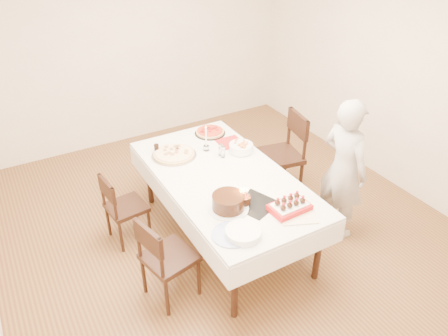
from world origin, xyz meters
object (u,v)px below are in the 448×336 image
taper_candle (206,138)px  layer_cake (228,202)px  chair_left_savory (126,207)px  strawberry_box (290,206)px  person (343,170)px  birthday_cake (244,196)px  pizza_white (174,154)px  pizza_pepperoni (210,132)px  cola_glass (157,148)px  dining_table (224,207)px  chair_right_savory (279,156)px  pasta_bowl (241,148)px  chair_left_dessert (170,257)px

taper_candle → layer_cake: bearing=-107.4°
chair_left_savory → strawberry_box: size_ratio=2.30×
person → taper_candle: size_ratio=5.09×
person → strawberry_box: bearing=101.9°
layer_cake → birthday_cake: size_ratio=2.65×
pizza_white → taper_candle: (0.35, -0.06, 0.13)m
pizza_pepperoni → cola_glass: 0.70m
pizza_pepperoni → strawberry_box: size_ratio=1.02×
dining_table → taper_candle: taper_candle is taller
pizza_white → pizza_pepperoni: same height
chair_left_savory → birthday_cake: 1.30m
chair_right_savory → taper_candle: 0.95m
chair_right_savory → cola_glass: size_ratio=10.58×
dining_table → chair_left_savory: 0.98m
person → taper_candle: (-1.00, 1.01, 0.15)m
pizza_pepperoni → layer_cake: bearing=-111.9°
person → pizza_pepperoni: bearing=25.6°
taper_candle → person: bearing=-45.4°
pizza_pepperoni → birthday_cake: birthday_cake is taller
chair_right_savory → pizza_white: (-1.20, 0.21, 0.27)m
pizza_white → pizza_pepperoni: size_ratio=1.35×
chair_left_savory → layer_cake: layer_cake is taller
chair_right_savory → strawberry_box: size_ratio=2.98×
pasta_bowl → taper_candle: 0.38m
layer_cake → pizza_white: bearing=91.9°
chair_right_savory → person: bearing=-70.4°
cola_glass → birthday_cake: (0.31, -1.22, 0.03)m
taper_candle → birthday_cake: (-0.16, -1.00, -0.07)m
pizza_white → pasta_bowl: pasta_bowl is taller
cola_glass → chair_left_savory: bearing=-149.9°
birthday_cake → pasta_bowl: bearing=59.7°
pasta_bowl → layer_cake: bearing=-128.0°
pasta_bowl → birthday_cake: birthday_cake is taller
strawberry_box → pizza_white: bearing=109.7°
chair_left_dessert → cola_glass: size_ratio=9.02×
taper_candle → chair_left_dessert: bearing=-132.0°
taper_candle → strawberry_box: (0.13, -1.27, -0.11)m
chair_left_dessert → pasta_bowl: size_ratio=3.44×
cola_glass → person: bearing=-39.9°
cola_glass → layer_cake: layer_cake is taller
pizza_white → layer_cake: (0.03, -1.05, 0.05)m
pizza_white → taper_candle: size_ratio=1.59×
person → pizza_white: size_ratio=3.20×
pizza_pepperoni → taper_candle: bearing=-124.2°
chair_right_savory → taper_candle: taper_candle is taller
chair_right_savory → chair_left_savory: size_ratio=1.29×
chair_left_savory → cola_glass: bearing=-156.2°
pizza_white → layer_cake: bearing=-88.1°
birthday_cake → strawberry_box: 0.40m
chair_left_savory → chair_left_dessert: bearing=88.1°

